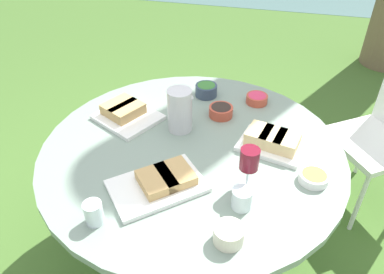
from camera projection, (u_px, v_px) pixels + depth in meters
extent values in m
plane|color=#446B2B|center=(192.00, 249.00, 2.10)|extent=(40.00, 40.00, 0.00)
cylinder|color=#4C4C51|center=(192.00, 248.00, 2.10)|extent=(0.53, 0.53, 0.02)
cylinder|color=#4C4C51|center=(192.00, 205.00, 1.89)|extent=(0.11, 0.11, 0.67)
cylinder|color=gray|center=(192.00, 151.00, 1.67)|extent=(1.35, 1.35, 0.03)
cube|color=white|center=(373.00, 143.00, 2.14)|extent=(0.60, 0.60, 0.04)
cylinder|color=white|center=(317.00, 161.00, 2.38)|extent=(0.03, 0.03, 0.43)
cylinder|color=white|center=(359.00, 203.00, 2.09)|extent=(0.03, 0.03, 0.43)
cylinder|color=white|center=(364.00, 148.00, 2.48)|extent=(0.03, 0.03, 0.43)
cylinder|color=silver|center=(180.00, 110.00, 1.72)|extent=(0.11, 0.11, 0.21)
cone|color=silver|center=(191.00, 95.00, 1.65)|extent=(0.03, 0.03, 0.02)
cylinder|color=silver|center=(246.00, 186.00, 1.47)|extent=(0.06, 0.06, 0.01)
cylinder|color=silver|center=(247.00, 177.00, 1.44)|extent=(0.01, 0.01, 0.09)
cylinder|color=maroon|center=(250.00, 159.00, 1.39)|extent=(0.07, 0.07, 0.09)
cube|color=white|center=(128.00, 117.00, 1.84)|extent=(0.37, 0.36, 0.02)
cube|color=tan|center=(119.00, 106.00, 1.85)|extent=(0.16, 0.19, 0.05)
cube|color=tan|center=(127.00, 111.00, 1.82)|extent=(0.16, 0.19, 0.05)
cube|color=white|center=(271.00, 145.00, 1.66)|extent=(0.32, 0.26, 0.02)
cube|color=#E0C184|center=(259.00, 135.00, 1.66)|extent=(0.13, 0.15, 0.06)
cube|color=#E0C184|center=(273.00, 139.00, 1.64)|extent=(0.13, 0.15, 0.06)
cube|color=#E0C184|center=(287.00, 143.00, 1.61)|extent=(0.13, 0.15, 0.06)
cube|color=white|center=(157.00, 186.00, 1.46)|extent=(0.42, 0.41, 0.02)
cube|color=tan|center=(176.00, 174.00, 1.47)|extent=(0.19, 0.20, 0.04)
cube|color=tan|center=(157.00, 181.00, 1.44)|extent=(0.19, 0.20, 0.04)
cylinder|color=white|center=(314.00, 178.00, 1.48)|extent=(0.12, 0.12, 0.04)
cylinder|color=#E0C147|center=(314.00, 176.00, 1.48)|extent=(0.10, 0.10, 0.02)
cylinder|color=#334256|center=(206.00, 90.00, 2.01)|extent=(0.12, 0.12, 0.06)
cylinder|color=#387533|center=(206.00, 87.00, 1.99)|extent=(0.10, 0.10, 0.03)
cylinder|color=#B74733|center=(221.00, 111.00, 1.85)|extent=(0.12, 0.12, 0.05)
cylinder|color=#2D231E|center=(221.00, 109.00, 1.84)|extent=(0.10, 0.10, 0.02)
cylinder|color=#B74733|center=(257.00, 99.00, 1.95)|extent=(0.11, 0.11, 0.04)
cylinder|color=#D6385B|center=(257.00, 97.00, 1.95)|extent=(0.09, 0.09, 0.02)
cylinder|color=beige|center=(229.00, 235.00, 1.24)|extent=(0.10, 0.10, 0.06)
cylinder|color=silver|center=(229.00, 231.00, 1.23)|extent=(0.09, 0.09, 0.03)
cylinder|color=silver|center=(242.00, 199.00, 1.36)|extent=(0.08, 0.08, 0.08)
cylinder|color=silver|center=(94.00, 213.00, 1.30)|extent=(0.07, 0.07, 0.09)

